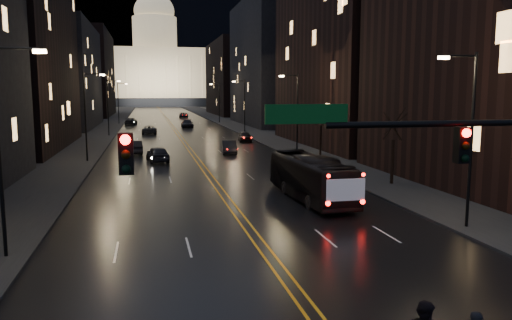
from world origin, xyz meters
TOP-DOWN VIEW (x-y plane):
  - road at (0.00, 130.00)m, footprint 20.00×320.00m
  - sidewalk_left at (-14.00, 130.00)m, footprint 8.00×320.00m
  - sidewalk_right at (14.00, 130.00)m, footprint 8.00×320.00m
  - center_line at (0.00, 130.00)m, footprint 0.62×320.00m
  - building_left_mid at (-21.00, 54.00)m, footprint 12.00×30.00m
  - building_left_far at (-21.00, 92.00)m, footprint 12.00×34.00m
  - building_left_dist at (-21.00, 140.00)m, footprint 12.00×40.00m
  - building_right_mid at (21.00, 92.00)m, footprint 12.00×34.00m
  - building_right_dist at (21.00, 140.00)m, footprint 12.00×40.00m
  - mountain_ridge at (40.00, 380.00)m, footprint 520.00×60.00m
  - capitol at (0.00, 250.00)m, footprint 90.00×50.00m
  - streetlamp_right_near at (10.81, 10.00)m, footprint 2.13×0.25m
  - streetlamp_left_near at (-10.81, 10.00)m, footprint 2.13×0.25m
  - streetlamp_right_mid at (10.81, 40.00)m, footprint 2.13×0.25m
  - streetlamp_left_mid at (-10.81, 40.00)m, footprint 2.13×0.25m
  - streetlamp_right_far at (10.81, 70.00)m, footprint 2.13×0.25m
  - streetlamp_left_far at (-10.81, 70.00)m, footprint 2.13×0.25m
  - streetlamp_right_dist at (10.81, 100.00)m, footprint 2.13×0.25m
  - streetlamp_left_dist at (-10.81, 100.00)m, footprint 2.13×0.25m
  - tree_right_mid at (13.00, 22.00)m, footprint 2.40×2.40m
  - tree_right_far at (13.00, 38.00)m, footprint 2.40×2.40m
  - bus at (5.40, 18.63)m, footprint 2.86×10.57m
  - oncoming_car_a at (-4.05, 38.67)m, footprint 2.51×4.95m
  - oncoming_car_b at (-6.50, 45.92)m, footprint 1.98×4.81m
  - oncoming_car_c at (-4.68, 73.14)m, footprint 2.54×5.18m
  - oncoming_car_d at (-8.38, 97.14)m, footprint 2.79×5.52m
  - receding_car_a at (4.07, 43.78)m, footprint 2.05×4.72m
  - receding_car_b at (8.50, 57.12)m, footprint 2.15×4.49m
  - receding_car_c at (2.68, 86.46)m, footprint 2.26×5.42m
  - receding_car_d at (4.76, 125.00)m, footprint 2.86×5.37m

SIDE VIEW (x-z plane):
  - road at x=0.00m, z-range 0.00..0.02m
  - center_line at x=0.00m, z-range 0.02..0.03m
  - sidewalk_left at x=-14.00m, z-range 0.00..0.16m
  - sidewalk_right at x=14.00m, z-range 0.00..0.16m
  - oncoming_car_c at x=-4.68m, z-range 0.00..1.42m
  - receding_car_d at x=4.76m, z-range 0.00..1.44m
  - receding_car_b at x=8.50m, z-range 0.00..1.48m
  - receding_car_a at x=4.07m, z-range 0.00..1.51m
  - oncoming_car_d at x=-8.38m, z-range 0.00..1.54m
  - oncoming_car_b at x=-6.50m, z-range 0.00..1.55m
  - receding_car_c at x=2.68m, z-range 0.00..1.56m
  - oncoming_car_a at x=-4.05m, z-range 0.00..1.61m
  - bus at x=5.40m, z-range 0.00..2.92m
  - tree_right_mid at x=13.00m, z-range 1.20..7.85m
  - tree_right_far at x=13.00m, z-range 1.20..7.85m
  - streetlamp_right_near at x=10.81m, z-range 0.58..9.58m
  - streetlamp_left_near at x=-10.81m, z-range 0.58..9.58m
  - streetlamp_right_mid at x=10.81m, z-range 0.58..9.58m
  - streetlamp_left_mid at x=-10.81m, z-range 0.58..9.58m
  - streetlamp_right_far at x=10.81m, z-range 0.58..9.58m
  - streetlamp_left_far at x=-10.81m, z-range 0.58..9.58m
  - streetlamp_right_dist at x=10.81m, z-range 0.58..9.58m
  - streetlamp_left_dist at x=-10.81m, z-range 0.58..9.58m
  - building_left_far at x=-21.00m, z-range 0.00..20.00m
  - building_right_dist at x=21.00m, z-range 0.00..22.00m
  - building_left_dist at x=-21.00m, z-range 0.00..24.00m
  - building_right_mid at x=21.00m, z-range 0.00..26.00m
  - building_left_mid at x=-21.00m, z-range 0.00..28.00m
  - capitol at x=0.00m, z-range -12.10..46.40m
  - mountain_ridge at x=40.00m, z-range 0.00..130.00m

